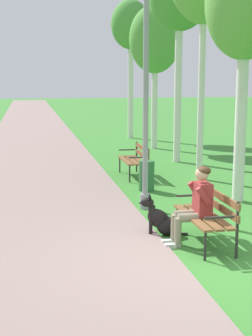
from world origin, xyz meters
TOP-DOWN VIEW (x-y plane):
  - ground_plane at (0.00, 0.00)m, footprint 120.00×120.00m
  - paved_path at (-2.16, 24.00)m, footprint 3.66×60.00m
  - park_bench_near at (0.34, 0.75)m, footprint 0.55×1.50m
  - park_bench_mid at (0.38, 6.32)m, footprint 0.55×1.50m
  - person_seated_on_near_bench at (0.14, 0.76)m, footprint 0.74×0.49m
  - dog_black at (-0.26, 1.32)m, footprint 0.82×0.38m
  - lamp_post_near at (-0.13, 3.05)m, footprint 0.24×0.24m
  - birch_tree_second at (1.95, 3.28)m, footprint 1.62×1.61m
  - birch_tree_fifth at (2.21, 11.54)m, footprint 1.88×1.61m
  - birch_tree_sixth at (2.01, 14.96)m, footprint 1.66×1.59m
  - litter_bin at (0.28, 4.65)m, footprint 0.36×0.36m

SIDE VIEW (x-z plane):
  - ground_plane at x=0.00m, z-range 0.00..0.00m
  - paved_path at x=-2.16m, z-range 0.00..0.04m
  - dog_black at x=-0.26m, z-range -0.09..0.61m
  - litter_bin at x=0.28m, z-range 0.00..0.70m
  - park_bench_near at x=0.34m, z-range 0.09..0.94m
  - park_bench_mid at x=0.38m, z-range 0.09..0.94m
  - person_seated_on_near_bench at x=0.14m, z-range 0.06..1.31m
  - lamp_post_near at x=-0.13m, z-range 0.08..4.63m
  - birch_tree_fifth at x=2.21m, z-range 1.33..6.52m
  - birch_tree_second at x=1.95m, z-range 1.39..6.59m
  - birch_tree_sixth at x=2.01m, z-range 1.79..7.66m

